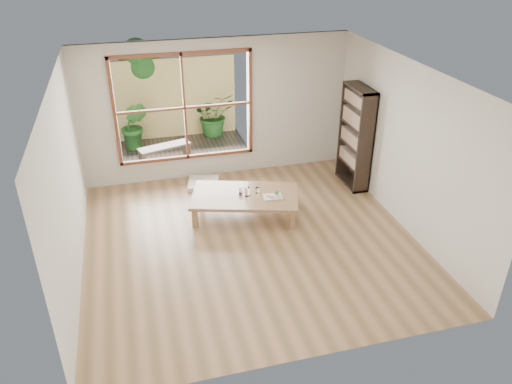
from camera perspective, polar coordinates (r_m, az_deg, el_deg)
ground at (r=7.81m, az=-0.69°, el=-5.46°), size 5.00×5.00×0.00m
low_table at (r=8.28m, az=-1.29°, el=-0.59°), size 1.95×1.45×0.38m
floor_cushion at (r=9.42m, az=-6.02°, el=1.01°), size 0.67×0.67×0.08m
bookshelf at (r=9.25m, az=11.32°, el=6.16°), size 0.30×0.84×1.86m
glass_tall at (r=8.19m, az=-0.98°, el=0.03°), size 0.08×0.08×0.16m
glass_mid at (r=8.30m, az=0.17°, el=0.21°), size 0.07×0.07×0.09m
glass_short at (r=8.31m, az=-1.72°, el=0.20°), size 0.07×0.07×0.09m
glass_small at (r=8.24m, az=-1.78°, el=-0.12°), size 0.05×0.05×0.07m
food_tray at (r=8.19m, az=2.01°, el=-0.43°), size 0.32×0.24×0.10m
deck at (r=10.81m, az=-8.49°, el=4.36°), size 2.80×2.00×0.05m
garden_bench at (r=10.36m, az=-10.42°, el=4.92°), size 1.11×0.60×0.34m
bamboo_fence at (r=11.42m, az=-9.48°, el=10.46°), size 2.80×0.06×1.80m
shrub_right at (r=11.50m, az=-4.86°, el=8.87°), size 1.01×0.91×0.99m
shrub_left at (r=11.00m, az=-13.74°, el=7.38°), size 0.68×0.60×1.05m
garden_tree at (r=11.48m, az=-13.40°, el=13.95°), size 1.04×0.85×2.22m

